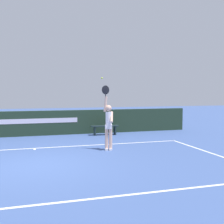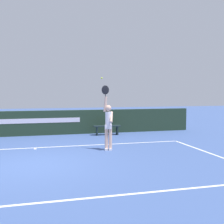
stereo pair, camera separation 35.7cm
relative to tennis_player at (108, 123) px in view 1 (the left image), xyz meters
The scene contains 6 objects.
ground_plane 3.26m from the tennis_player, 150.87° to the right, with size 60.00×60.00×0.00m, color #3D5792.
court_lines 3.36m from the tennis_player, 147.61° to the right, with size 12.34×5.86×0.00m.
back_wall 5.22m from the tennis_player, 121.25° to the left, with size 16.87×0.24×1.26m.
tennis_player is the anchor object (origin of this frame).
tennis_ball 1.72m from the tennis_player, behind, with size 0.07×0.07×0.07m.
courtside_bench_near 3.84m from the tennis_player, 77.05° to the left, with size 1.42×0.43×0.49m.
Camera 1 is at (-0.18, -8.69, 2.22)m, focal length 45.18 mm.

